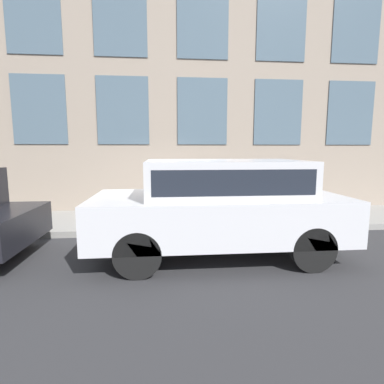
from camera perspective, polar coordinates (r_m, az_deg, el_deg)
name	(u,v)px	position (r m, az deg, el deg)	size (l,w,h in m)	color
ground_plane	(165,235)	(7.26, -5.19, -8.25)	(80.00, 80.00, 0.00)	#2D2D30
sidewalk	(165,220)	(8.47, -5.23, -5.38)	(2.53, 60.00, 0.15)	gray
building_facade	(163,98)	(9.79, -5.54, 17.40)	(0.33, 40.00, 7.25)	gray
fire_hydrant	(181,210)	(7.65, -2.11, -3.37)	(0.29, 0.42, 0.73)	red
person	(202,191)	(8.01, 2.01, 0.23)	(0.32, 0.21, 1.32)	#726651
parked_truck_silver_near	(220,201)	(5.72, 5.44, -1.80)	(2.07, 4.67, 1.84)	black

